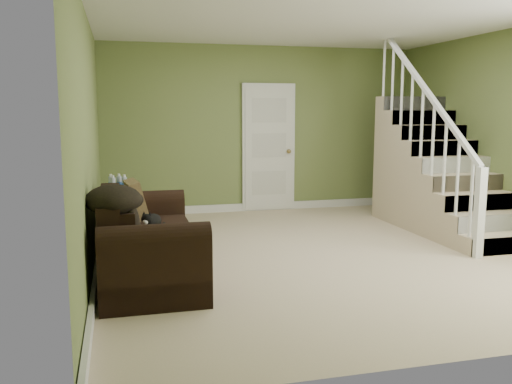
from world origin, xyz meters
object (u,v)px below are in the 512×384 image
sofa (144,245)px  banana (163,233)px  side_table (120,213)px  cat (152,222)px

sofa → banana: (0.16, -0.23, 0.16)m
side_table → sofa: bearing=-83.3°
sofa → banana: sofa is taller
side_table → cat: size_ratio=1.78×
side_table → banana: 2.13m
cat → banana: (0.08, -0.27, -0.05)m
sofa → cat: (0.09, 0.04, 0.21)m
banana → cat: bearing=87.8°
side_table → banana: side_table is taller
sofa → banana: size_ratio=9.60×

